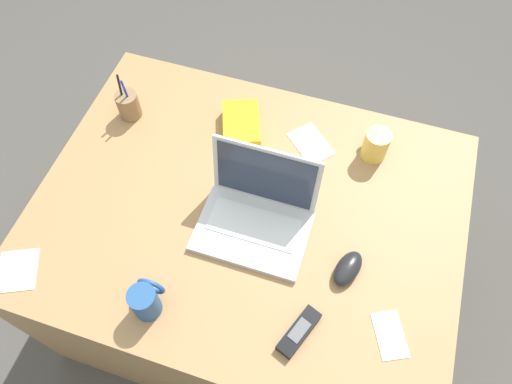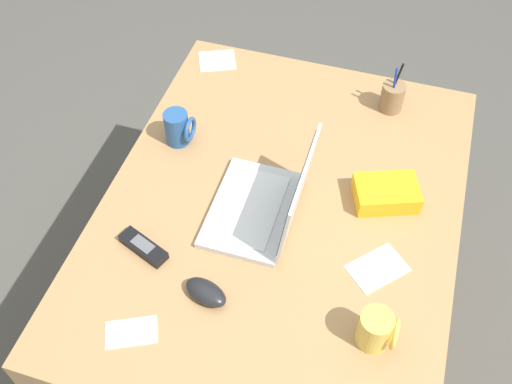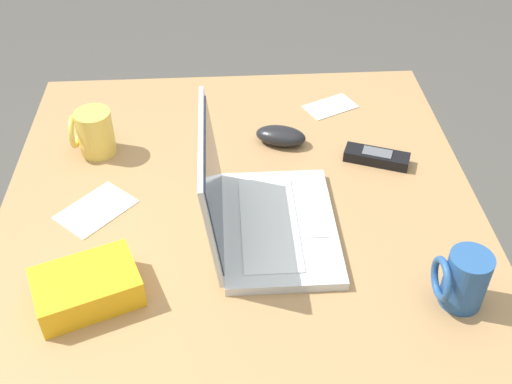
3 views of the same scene
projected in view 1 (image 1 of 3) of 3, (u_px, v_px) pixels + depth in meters
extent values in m
plane|color=#4C4944|center=(250.00, 291.00, 2.02)|extent=(6.00, 6.00, 0.00)
cube|color=#A87C4F|center=(249.00, 258.00, 1.71)|extent=(1.23, 0.95, 0.72)
cube|color=silver|center=(252.00, 232.00, 1.35)|extent=(0.31, 0.21, 0.02)
cube|color=silver|center=(254.00, 225.00, 1.35)|extent=(0.25, 0.11, 0.00)
cube|color=silver|center=(245.00, 251.00, 1.31)|extent=(0.09, 0.05, 0.00)
cube|color=silver|center=(266.00, 175.00, 1.31)|extent=(0.30, 0.03, 0.21)
cube|color=#283347|center=(265.00, 177.00, 1.31)|extent=(0.27, 0.02, 0.19)
ellipsoid|color=black|center=(348.00, 268.00, 1.28)|extent=(0.09, 0.12, 0.04)
cylinder|color=#26518C|center=(145.00, 302.00, 1.20)|extent=(0.07, 0.07, 0.10)
torus|color=#26518C|center=(151.00, 286.00, 1.22)|extent=(0.07, 0.01, 0.07)
cylinder|color=#E0BC4C|center=(376.00, 145.00, 1.45)|extent=(0.08, 0.08, 0.10)
torus|color=#E0BC4C|center=(379.00, 133.00, 1.47)|extent=(0.07, 0.01, 0.07)
cube|color=black|center=(299.00, 332.00, 1.21)|extent=(0.09, 0.14, 0.02)
cube|color=#595B60|center=(299.00, 330.00, 1.20)|extent=(0.05, 0.07, 0.00)
cylinder|color=olive|center=(128.00, 105.00, 1.54)|extent=(0.07, 0.07, 0.09)
cylinder|color=#1933B2|center=(127.00, 96.00, 1.50)|extent=(0.01, 0.01, 0.14)
cylinder|color=black|center=(122.00, 94.00, 1.50)|extent=(0.01, 0.03, 0.15)
cube|color=#F2AD19|center=(241.00, 126.00, 1.52)|extent=(0.17, 0.20, 0.06)
cube|color=white|center=(311.00, 144.00, 1.52)|extent=(0.17, 0.17, 0.00)
cube|color=white|center=(18.00, 270.00, 1.30)|extent=(0.14, 0.15, 0.00)
cube|color=white|center=(390.00, 335.00, 1.21)|extent=(0.12, 0.14, 0.00)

